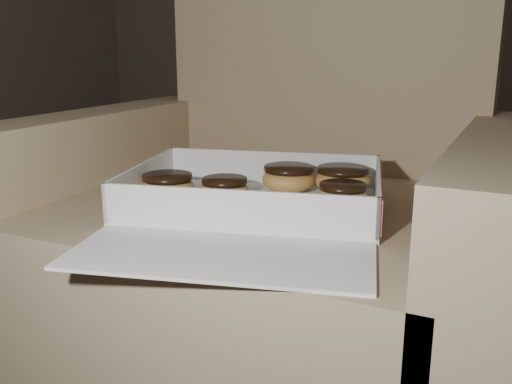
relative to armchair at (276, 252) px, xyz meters
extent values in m
cube|color=#887757|center=(0.00, -0.05, -0.09)|extent=(0.73, 0.73, 0.42)
cube|color=#887757|center=(0.00, 0.29, 0.39)|extent=(0.73, 0.14, 0.53)
cube|color=#887757|center=(-0.39, -0.05, -0.02)|extent=(0.12, 0.73, 0.57)
cube|color=#887757|center=(0.39, -0.05, -0.02)|extent=(0.12, 0.73, 0.57)
cube|color=white|center=(0.01, -0.12, 0.13)|extent=(0.49, 0.41, 0.01)
cube|color=white|center=(-0.03, 0.03, 0.17)|extent=(0.41, 0.11, 0.06)
cube|color=white|center=(0.05, -0.27, 0.17)|extent=(0.41, 0.11, 0.06)
cube|color=white|center=(-0.19, -0.17, 0.17)|extent=(0.08, 0.31, 0.06)
cube|color=white|center=(0.21, -0.07, 0.17)|extent=(0.08, 0.31, 0.06)
cube|color=#D15466|center=(0.22, -0.06, 0.17)|extent=(0.08, 0.30, 0.05)
cube|color=white|center=(0.07, -0.36, 0.13)|extent=(0.44, 0.28, 0.01)
ellipsoid|color=#E8A851|center=(0.13, 0.01, 0.16)|extent=(0.10, 0.10, 0.05)
cylinder|color=black|center=(0.13, 0.01, 0.18)|extent=(0.09, 0.09, 0.01)
ellipsoid|color=#E8A851|center=(-0.14, -0.17, 0.16)|extent=(0.09, 0.09, 0.05)
cylinder|color=black|center=(-0.14, -0.17, 0.18)|extent=(0.09, 0.09, 0.01)
ellipsoid|color=#E8A851|center=(0.16, -0.08, 0.15)|extent=(0.09, 0.09, 0.04)
cylinder|color=black|center=(0.16, -0.08, 0.17)|extent=(0.08, 0.08, 0.01)
ellipsoid|color=#E8A851|center=(-0.04, -0.13, 0.15)|extent=(0.09, 0.09, 0.04)
cylinder|color=black|center=(-0.04, -0.13, 0.17)|extent=(0.08, 0.08, 0.01)
ellipsoid|color=#E8A851|center=(0.03, -0.02, 0.16)|extent=(0.10, 0.10, 0.05)
cylinder|color=black|center=(0.03, -0.02, 0.18)|extent=(0.09, 0.09, 0.01)
ellipsoid|color=black|center=(-0.10, -0.22, 0.14)|extent=(0.01, 0.01, 0.00)
ellipsoid|color=black|center=(-0.16, -0.19, 0.14)|extent=(0.01, 0.01, 0.00)
ellipsoid|color=black|center=(0.16, -0.16, 0.14)|extent=(0.01, 0.01, 0.00)
camera|label=1|loc=(0.43, -0.98, 0.41)|focal=40.00mm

